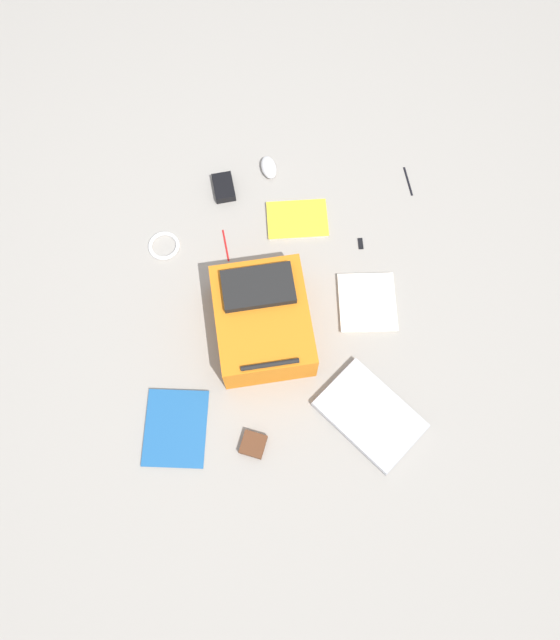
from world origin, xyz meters
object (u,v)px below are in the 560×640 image
Objects in this scene: backpack at (263,320)px; power_brick at (224,187)px; cable_coil at (164,246)px; laptop at (370,415)px; book_red at (176,428)px; book_blue at (297,220)px; usb_stick at (361,243)px; computer_mouse at (269,167)px; pen_black at (408,181)px; pen_blue at (226,245)px; book_manual at (367,303)px; earbud_pouch at (253,445)px.

backpack reaches higher than power_brick.
laptop is at bearing 137.52° from cable_coil.
cable_coil is (0.07, -0.70, 0.00)m from book_red.
backpack is 0.47m from book_blue.
power_brick is (-0.23, -0.25, 0.01)m from cable_coil.
usb_stick is at bearing -138.66° from backpack.
computer_mouse is (-0.03, -0.68, -0.07)m from backpack.
book_blue is 2.02× the size of power_brick.
book_blue is 0.92m from book_red.
laptop is at bearing 106.02° from book_blue.
cable_coil is 0.76m from usb_stick.
power_brick is (0.18, 0.09, -0.00)m from computer_mouse.
cable_coil is at bearing -0.68° from usb_stick.
cable_coil is at bearing 10.88° from book_blue.
pen_black reaches higher than pen_blue.
backpack is 0.48m from book_red.
book_red is at bearing 47.10° from pen_black.
computer_mouse is (0.35, -0.59, 0.01)m from book_manual.
earbud_pouch is (0.08, 1.10, -0.01)m from computer_mouse.
book_manual is (-0.02, -0.42, -0.01)m from laptop.
book_blue is 2.29× the size of computer_mouse.
pen_blue is (0.53, -0.26, -0.01)m from book_manual.
pen_blue is (0.17, 0.33, -0.02)m from computer_mouse.
book_blue is 1.81× the size of pen_black.
power_brick is at bearing -25.84° from usb_stick.
pen_black is (-0.56, 0.07, -0.02)m from computer_mouse.
pen_black is at bearing -132.90° from book_red.
laptop is 1.05m from power_brick.
backpack is 1.08× the size of laptop.
cable_coil reaches higher than pen_blue.
book_blue is at bearing -119.20° from book_red.
backpack is at bearing -130.56° from book_red.
pen_blue is at bearing 20.07° from pen_black.
computer_mouse is at bearing -92.93° from backpack.
laptop reaches higher than pen_black.
earbud_pouch is at bearing 73.85° from computer_mouse.
earbud_pouch is (0.18, 0.87, 0.01)m from book_blue.
book_red is 5.95× the size of usb_stick.
earbud_pouch reaches higher than cable_coil.
computer_mouse is at bearing -65.42° from book_blue.
cable_coil is (0.52, 0.10, -0.00)m from book_blue.
book_red is 1.32m from pen_black.
pen_black is (-0.97, -0.26, -0.00)m from cable_coil.
backpack is 0.38m from pen_blue.
book_blue reaches higher than book_red.
backpack is 0.50m from laptop.
book_red is 0.71m from cable_coil.
book_blue reaches higher than usb_stick.
laptop is at bearing -177.73° from book_red.
book_blue is at bearing -107.68° from backpack.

